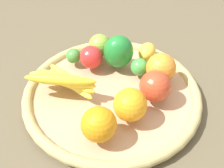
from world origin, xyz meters
The scene contains 13 objects.
ground_plane centered at (0.00, 0.00, 0.00)m, with size 2.40×2.40×0.00m, color brown.
basket centered at (0.00, 0.00, 0.02)m, with size 0.47×0.47×0.03m.
orange_2 centered at (-0.05, -0.14, 0.07)m, with size 0.08×0.08×0.08m, color orange.
apple_2 centered at (0.10, -0.04, 0.07)m, with size 0.08×0.08×0.08m, color #C74225.
lime_1 centered at (0.08, 0.05, 0.06)m, with size 0.05×0.05×0.05m, color green.
apple_1 centered at (-0.04, 0.11, 0.07)m, with size 0.06×0.06×0.06m, color red.
banana_bunch centered at (-0.12, 0.02, 0.07)m, with size 0.18×0.17×0.07m.
orange_1 centered at (0.03, -0.10, 0.07)m, with size 0.08×0.08×0.08m, color orange.
bell_pepper centered at (0.03, 0.10, 0.08)m, with size 0.08×0.08×0.10m, color #1F7E2F.
lime_0 centered at (-0.09, 0.13, 0.06)m, with size 0.04×0.04×0.04m, color #43923A.
orange_0 centered at (0.13, 0.02, 0.07)m, with size 0.08×0.08×0.08m, color orange.
apple_0 centered at (-0.01, 0.16, 0.07)m, with size 0.07×0.07×0.07m, color #87AE3C.
lemon_0 centered at (0.12, 0.12, 0.06)m, with size 0.07×0.05×0.05m, color yellow.
Camera 1 is at (-0.09, -0.55, 0.57)m, focal length 47.63 mm.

